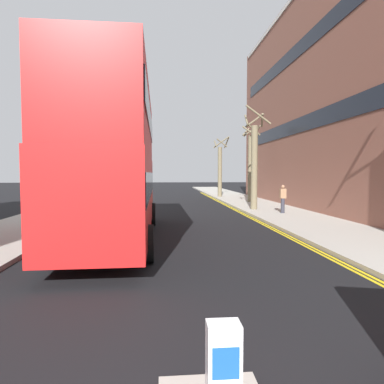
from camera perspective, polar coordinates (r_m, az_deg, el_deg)
The scene contains 10 objects.
sidewalk_right at distance 17.97m, azimuth 18.02°, elevation -4.53°, with size 4.00×80.00×0.14m, color #ADA89E.
sidewalk_left at distance 17.61m, azimuth -24.97°, elevation -4.83°, with size 4.00×80.00×0.14m, color #ADA89E.
kerb_line_outer at distance 15.39m, azimuth 13.70°, elevation -6.00°, with size 0.10×56.00×0.01m, color yellow.
kerb_line_inner at distance 15.34m, azimuth 13.13°, elevation -6.02°, with size 0.10×56.00×0.01m, color yellow.
double_decker_bus_away at distance 12.62m, azimuth -12.79°, elevation 5.80°, with size 2.91×10.84×5.64m.
pedestrian_far at distance 20.13m, azimuth 15.10°, elevation -1.05°, with size 0.34×0.22×1.62m.
street_tree_near at distance 27.45m, azimuth 9.89°, elevation 4.40°, with size 1.46×1.47×6.09m.
street_tree_mid at distance 33.30m, azimuth 4.76°, elevation 3.88°, with size 1.49×1.66×5.92m.
street_tree_distant at distance 21.83m, azimuth 10.49°, elevation 4.71°, with size 1.62×1.65×6.45m.
townhouse_terrace_right at distance 26.34m, azimuth 28.06°, elevation 13.61°, with size 10.08×28.00×14.73m.
Camera 1 is at (-0.49, -0.39, 2.44)m, focal length 31.55 mm.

